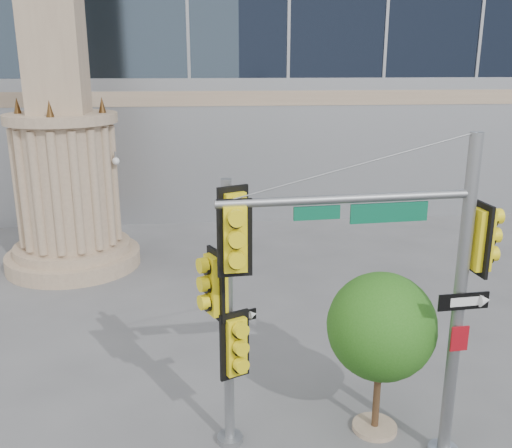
{
  "coord_description": "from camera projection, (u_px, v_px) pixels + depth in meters",
  "views": [
    {
      "loc": [
        -1.64,
        -9.73,
        6.74
      ],
      "look_at": [
        -0.49,
        2.0,
        3.32
      ],
      "focal_mm": 40.0,
      "sensor_mm": 36.0,
      "label": 1
    }
  ],
  "objects": [
    {
      "name": "main_signal_pole",
      "position": [
        403.0,
        271.0,
        8.98
      ],
      "size": [
        4.42,
        0.73,
        5.69
      ],
      "rotation": [
        0.0,
        0.0,
        0.08
      ],
      "color": "slate",
      "rests_on": "ground"
    },
    {
      "name": "street_tree",
      "position": [
        383.0,
        330.0,
        10.24
      ],
      "size": [
        2.0,
        1.96,
        3.12
      ],
      "color": "gray",
      "rests_on": "ground"
    },
    {
      "name": "secondary_signal_pole",
      "position": [
        228.0,
        299.0,
        9.53
      ],
      "size": [
        0.93,
        0.67,
        4.91
      ],
      "rotation": [
        0.0,
        0.0,
        0.43
      ],
      "color": "slate",
      "rests_on": "ground"
    },
    {
      "name": "monument",
      "position": [
        59.0,
        100.0,
        17.84
      ],
      "size": [
        4.4,
        4.4,
        16.6
      ],
      "color": "gray",
      "rests_on": "ground"
    },
    {
      "name": "ground",
      "position": [
        290.0,
        411.0,
        11.34
      ],
      "size": [
        120.0,
        120.0,
        0.0
      ],
      "primitive_type": "plane",
      "color": "#545456",
      "rests_on": "ground"
    }
  ]
}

